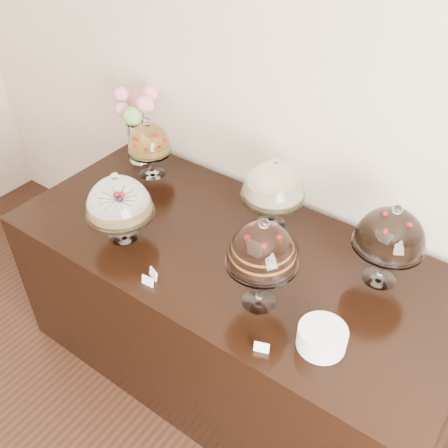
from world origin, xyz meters
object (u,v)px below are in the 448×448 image
Objects in this scene: cake_stand_choco_layer at (262,249)px; cake_stand_dark_choco at (391,232)px; flower_vase at (137,118)px; cake_stand_cheesecake at (274,184)px; display_counter at (229,311)px; cake_stand_sugar_sponge at (118,200)px; cake_stand_fruit_tart at (149,141)px; plate_stack at (322,338)px.

cake_stand_dark_choco is at bearing 49.93° from cake_stand_choco_layer.
cake_stand_cheesecake is at bearing -4.19° from flower_vase.
cake_stand_dark_choco is (0.66, 0.22, 0.72)m from display_counter.
cake_stand_cheesecake is (0.06, 0.28, 0.69)m from display_counter.
flower_vase is (-0.42, 0.58, 0.05)m from cake_stand_sugar_sponge.
cake_stand_sugar_sponge is 1.22m from cake_stand_dark_choco.
display_counter is 1.03m from cake_stand_fruit_tart.
cake_stand_choco_layer reaches higher than plate_stack.
cake_stand_choco_layer is 0.41m from plate_stack.
cake_stand_dark_choco reaches higher than cake_stand_cheesecake.
cake_stand_choco_layer is 2.42× the size of plate_stack.
cake_stand_sugar_sponge is at bearing -158.32° from cake_stand_dark_choco.
cake_stand_cheesecake is 2.09× the size of plate_stack.
cake_stand_dark_choco is at bearing -2.15° from cake_stand_fruit_tart.
cake_stand_dark_choco reaches higher than cake_stand_sugar_sponge.
plate_stack reaches higher than display_counter.
cake_stand_sugar_sponge is 0.78m from cake_stand_choco_layer.
cake_stand_fruit_tart is at bearing 177.85° from cake_stand_dark_choco.
plate_stack is (0.56, -0.54, -0.19)m from cake_stand_cheesecake.
cake_stand_sugar_sponge is 0.83× the size of flower_vase.
cake_stand_dark_choco is (0.36, 0.43, -0.03)m from cake_stand_choco_layer.
cake_stand_choco_layer is 1.00× the size of flower_vase.
cake_stand_sugar_sponge is at bearing 178.26° from plate_stack.
plate_stack is (0.32, -0.06, -0.25)m from cake_stand_choco_layer.
cake_stand_sugar_sponge is (-0.47, -0.23, 0.67)m from display_counter.
flower_vase is at bearing 175.28° from cake_stand_dark_choco.
cake_stand_cheesecake is at bearing 116.14° from cake_stand_choco_layer.
cake_stand_dark_choco is 1.56m from flower_vase.
cake_stand_fruit_tart is (-0.74, 0.27, 0.66)m from display_counter.
cake_stand_dark_choco reaches higher than cake_stand_fruit_tart.
cake_stand_fruit_tart is 0.18m from flower_vase.
cake_stand_dark_choco is 1.14× the size of cake_stand_fruit_tart.
cake_stand_fruit_tart is (-1.04, 0.48, -0.09)m from cake_stand_choco_layer.
plate_stack is at bearing -21.55° from cake_stand_fruit_tart.
cake_stand_fruit_tart is 0.80× the size of flower_vase.
cake_stand_sugar_sponge is 1.03× the size of cake_stand_fruit_tart.
cake_stand_sugar_sponge is at bearing -53.73° from flower_vase.
display_counter is 11.98× the size of plate_stack.
cake_stand_choco_layer reaches higher than cake_stand_dark_choco.
cake_stand_sugar_sponge is 2.00× the size of plate_stack.
cake_stand_cheesecake is (0.53, 0.51, 0.02)m from cake_stand_sugar_sponge.
flower_vase is at bearing 155.05° from cake_stand_choco_layer.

